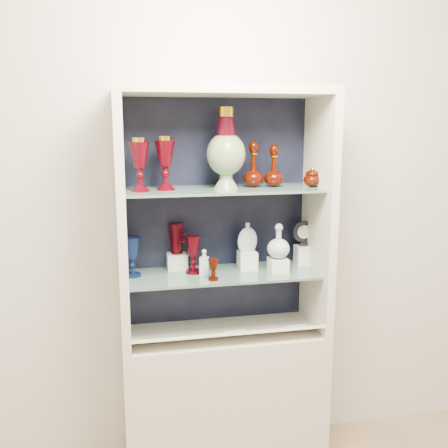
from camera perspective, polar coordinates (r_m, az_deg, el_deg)
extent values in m
cube|color=silver|center=(2.59, -0.97, 3.10)|extent=(3.50, 0.02, 2.80)
cube|color=beige|center=(2.73, 0.00, -19.40)|extent=(1.00, 0.40, 0.75)
cube|color=black|center=(2.57, -0.84, 1.36)|extent=(0.98, 0.02, 1.15)
cube|color=beige|center=(2.34, -11.58, 0.14)|extent=(0.04, 0.40, 1.15)
cube|color=beige|center=(2.53, 10.73, 0.98)|extent=(0.04, 0.40, 1.15)
cube|color=beige|center=(2.35, 0.00, 14.97)|extent=(1.00, 0.40, 0.04)
cube|color=slate|center=(2.48, -0.09, -5.73)|extent=(0.92, 0.34, 0.01)
cube|color=slate|center=(2.39, -0.10, 3.95)|extent=(0.92, 0.34, 0.01)
cube|color=beige|center=(2.45, 0.52, -12.52)|extent=(0.92, 0.17, 0.09)
cube|color=white|center=(2.45, 1.08, -12.15)|extent=(0.10, 0.06, 0.03)
cube|color=white|center=(2.53, 7.96, -11.50)|extent=(0.10, 0.06, 0.03)
cube|color=silver|center=(2.54, -5.39, -4.24)|extent=(0.10, 0.10, 0.08)
cube|color=silver|center=(2.53, 2.68, -4.15)|extent=(0.09, 0.09, 0.09)
cube|color=silver|center=(2.49, 6.19, -4.70)|extent=(0.09, 0.09, 0.07)
cube|color=silver|center=(2.64, 9.01, -3.51)|extent=(0.08, 0.08, 0.10)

